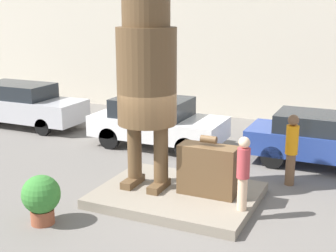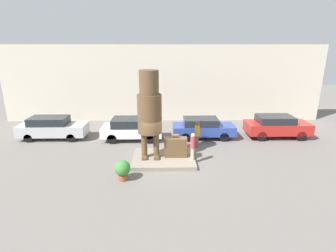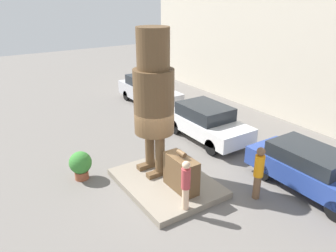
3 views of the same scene
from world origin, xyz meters
name	(u,v)px [view 1 (image 1 of 3)]	position (x,y,z in m)	size (l,w,h in m)	color
ground_plane	(177,200)	(0.00, 0.00, 0.00)	(60.00, 60.00, 0.00)	slate
pedestal	(177,195)	(0.00, 0.00, 0.11)	(3.64, 2.82, 0.22)	gray
building_backdrop	(269,36)	(0.00, 8.92, 3.30)	(28.00, 0.60, 6.60)	beige
statue_figure	(147,62)	(-0.78, 0.01, 3.18)	(1.37, 1.37, 5.06)	brown
giant_suitcase	(208,170)	(0.70, 0.12, 0.81)	(1.33, 0.55, 1.39)	brown
tourist	(243,171)	(1.66, -0.40, 1.10)	(0.27, 0.27, 1.60)	beige
parked_car_silver	(22,104)	(-8.07, 3.99, 0.84)	(4.79, 1.71, 1.62)	#B7B7BC
parked_car_white	(157,121)	(-2.32, 3.67, 0.84)	(4.24, 1.88, 1.58)	silver
parked_car_blue	(326,139)	(2.86, 3.90, 0.80)	(4.45, 1.71, 1.50)	#284293
planter_pot	(41,197)	(-2.07, -2.30, 0.59)	(0.80, 0.80, 1.05)	brown
worker_hivis	(292,147)	(2.21, 2.06, 1.00)	(0.31, 0.31, 1.83)	brown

